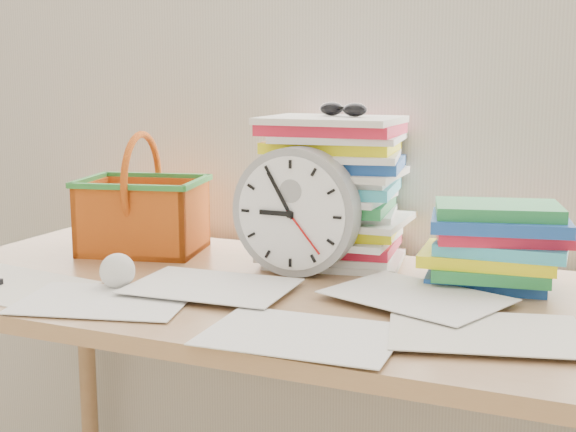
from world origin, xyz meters
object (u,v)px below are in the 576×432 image
at_px(book_stack, 496,245).
at_px(clock, 296,212).
at_px(basket, 143,194).
at_px(paper_stack, 332,190).
at_px(desk, 261,323).

bearing_deg(book_stack, clock, -170.55).
bearing_deg(book_stack, basket, -179.62).
bearing_deg(paper_stack, desk, -103.72).
relative_size(desk, basket, 5.32).
xyz_separation_m(paper_stack, book_stack, (0.35, -0.07, -0.07)).
distance_m(clock, book_stack, 0.39).
height_order(paper_stack, book_stack, paper_stack).
height_order(book_stack, basket, basket).
distance_m(desk, paper_stack, 0.33).
bearing_deg(basket, paper_stack, -2.73).
xyz_separation_m(desk, book_stack, (0.41, 0.16, 0.15)).
distance_m(desk, clock, 0.23).
xyz_separation_m(desk, paper_stack, (0.06, 0.23, 0.23)).
xyz_separation_m(clock, basket, (-0.40, 0.06, 0.00)).
bearing_deg(desk, basket, 156.58).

